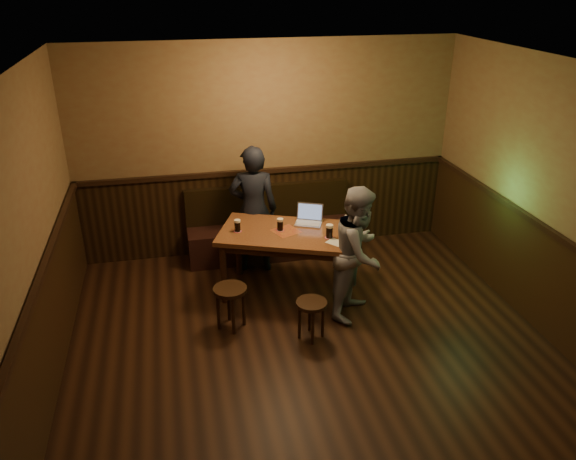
{
  "coord_description": "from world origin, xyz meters",
  "views": [
    {
      "loc": [
        -1.26,
        -4.0,
        3.54
      ],
      "look_at": [
        -0.03,
        1.62,
        0.87
      ],
      "focal_mm": 35.0,
      "sensor_mm": 36.0,
      "label": 1
    }
  ],
  "objects_px": {
    "pub_table": "(286,240)",
    "pint_right": "(329,231)",
    "stool_right": "(311,309)",
    "person_grey": "(359,252)",
    "bench": "(270,233)",
    "stool_left": "(230,296)",
    "pint_left": "(237,226)",
    "person_suit": "(253,209)",
    "pint_mid": "(280,224)",
    "laptop": "(309,218)"
  },
  "relations": [
    {
      "from": "pint_mid",
      "to": "laptop",
      "type": "xyz_separation_m",
      "value": [
        0.38,
        0.14,
        -0.02
      ]
    },
    {
      "from": "bench",
      "to": "pint_right",
      "type": "xyz_separation_m",
      "value": [
        0.44,
        -1.3,
        0.58
      ]
    },
    {
      "from": "pint_right",
      "to": "person_grey",
      "type": "distance_m",
      "value": 0.42
    },
    {
      "from": "pub_table",
      "to": "stool_left",
      "type": "xyz_separation_m",
      "value": [
        -0.74,
        -0.59,
        -0.31
      ]
    },
    {
      "from": "laptop",
      "to": "bench",
      "type": "bearing_deg",
      "value": 134.94
    },
    {
      "from": "pint_mid",
      "to": "laptop",
      "type": "relative_size",
      "value": 0.39
    },
    {
      "from": "bench",
      "to": "pub_table",
      "type": "height_order",
      "value": "bench"
    },
    {
      "from": "pub_table",
      "to": "pint_right",
      "type": "relative_size",
      "value": 10.62
    },
    {
      "from": "stool_left",
      "to": "pint_mid",
      "type": "xyz_separation_m",
      "value": [
        0.67,
        0.63,
        0.49
      ]
    },
    {
      "from": "bench",
      "to": "person_suit",
      "type": "height_order",
      "value": "person_suit"
    },
    {
      "from": "bench",
      "to": "pint_mid",
      "type": "xyz_separation_m",
      "value": [
        -0.06,
        -0.99,
        0.57
      ]
    },
    {
      "from": "pub_table",
      "to": "stool_right",
      "type": "xyz_separation_m",
      "value": [
        0.06,
        -0.97,
        -0.35
      ]
    },
    {
      "from": "pint_left",
      "to": "person_suit",
      "type": "height_order",
      "value": "person_suit"
    },
    {
      "from": "bench",
      "to": "laptop",
      "type": "height_order",
      "value": "laptop"
    },
    {
      "from": "bench",
      "to": "person_suit",
      "type": "bearing_deg",
      "value": -128.13
    },
    {
      "from": "person_suit",
      "to": "person_grey",
      "type": "relative_size",
      "value": 1.09
    },
    {
      "from": "pint_mid",
      "to": "laptop",
      "type": "height_order",
      "value": "laptop"
    },
    {
      "from": "bench",
      "to": "person_suit",
      "type": "xyz_separation_m",
      "value": [
        -0.27,
        -0.34,
        0.51
      ]
    },
    {
      "from": "bench",
      "to": "stool_right",
      "type": "height_order",
      "value": "bench"
    },
    {
      "from": "bench",
      "to": "stool_left",
      "type": "height_order",
      "value": "bench"
    },
    {
      "from": "stool_right",
      "to": "pint_left",
      "type": "xyz_separation_m",
      "value": [
        -0.61,
        1.08,
        0.53
      ]
    },
    {
      "from": "stool_left",
      "to": "laptop",
      "type": "distance_m",
      "value": 1.39
    },
    {
      "from": "bench",
      "to": "stool_right",
      "type": "distance_m",
      "value": 1.99
    },
    {
      "from": "stool_right",
      "to": "pint_right",
      "type": "distance_m",
      "value": 0.96
    },
    {
      "from": "pint_mid",
      "to": "pint_right",
      "type": "xyz_separation_m",
      "value": [
        0.5,
        -0.31,
        0.01
      ]
    },
    {
      "from": "pint_right",
      "to": "person_suit",
      "type": "bearing_deg",
      "value": 126.61
    },
    {
      "from": "pint_left",
      "to": "stool_right",
      "type": "bearing_deg",
      "value": -60.75
    },
    {
      "from": "pub_table",
      "to": "pint_left",
      "type": "relative_size",
      "value": 11.69
    },
    {
      "from": "bench",
      "to": "stool_left",
      "type": "xyz_separation_m",
      "value": [
        -0.74,
        -1.61,
        0.08
      ]
    },
    {
      "from": "pint_left",
      "to": "person_suit",
      "type": "relative_size",
      "value": 0.09
    },
    {
      "from": "stool_right",
      "to": "person_grey",
      "type": "relative_size",
      "value": 0.29
    },
    {
      "from": "person_suit",
      "to": "pint_mid",
      "type": "bearing_deg",
      "value": 118.12
    },
    {
      "from": "laptop",
      "to": "pint_right",
      "type": "bearing_deg",
      "value": -50.92
    },
    {
      "from": "pint_mid",
      "to": "stool_right",
      "type": "bearing_deg",
      "value": -83.14
    },
    {
      "from": "stool_right",
      "to": "person_grey",
      "type": "xyz_separation_m",
      "value": [
        0.63,
        0.38,
        0.4
      ]
    },
    {
      "from": "person_suit",
      "to": "person_grey",
      "type": "height_order",
      "value": "person_suit"
    },
    {
      "from": "pub_table",
      "to": "person_suit",
      "type": "height_order",
      "value": "person_suit"
    },
    {
      "from": "bench",
      "to": "pub_table",
      "type": "xyz_separation_m",
      "value": [
        0.0,
        -1.02,
        0.39
      ]
    },
    {
      "from": "pint_left",
      "to": "person_suit",
      "type": "distance_m",
      "value": 0.63
    },
    {
      "from": "bench",
      "to": "pint_left",
      "type": "xyz_separation_m",
      "value": [
        -0.55,
        -0.91,
        0.57
      ]
    },
    {
      "from": "pint_mid",
      "to": "laptop",
      "type": "distance_m",
      "value": 0.41
    },
    {
      "from": "pint_mid",
      "to": "person_grey",
      "type": "height_order",
      "value": "person_grey"
    },
    {
      "from": "pub_table",
      "to": "pint_mid",
      "type": "relative_size",
      "value": 11.51
    },
    {
      "from": "stool_left",
      "to": "laptop",
      "type": "xyz_separation_m",
      "value": [
        1.05,
        0.77,
        0.47
      ]
    },
    {
      "from": "bench",
      "to": "stool_left",
      "type": "bearing_deg",
      "value": -114.5
    },
    {
      "from": "pint_mid",
      "to": "pint_right",
      "type": "distance_m",
      "value": 0.59
    },
    {
      "from": "pint_mid",
      "to": "person_suit",
      "type": "height_order",
      "value": "person_suit"
    },
    {
      "from": "pint_left",
      "to": "person_suit",
      "type": "bearing_deg",
      "value": 63.98
    },
    {
      "from": "stool_right",
      "to": "pint_left",
      "type": "distance_m",
      "value": 1.35
    },
    {
      "from": "pub_table",
      "to": "person_grey",
      "type": "height_order",
      "value": "person_grey"
    }
  ]
}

